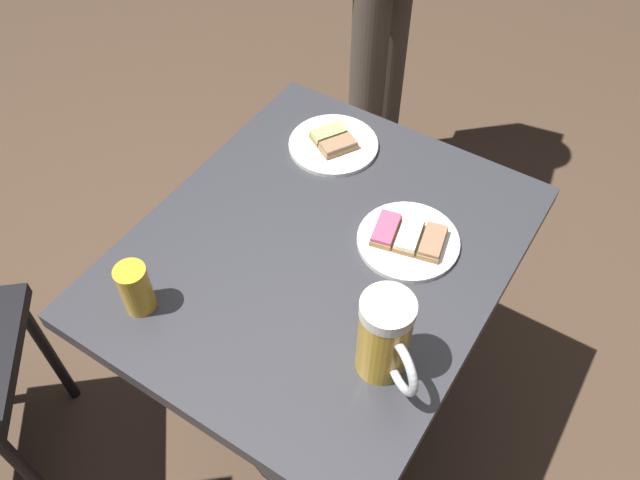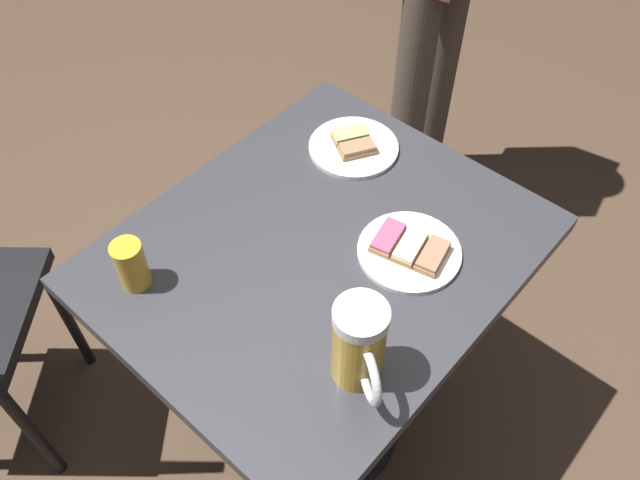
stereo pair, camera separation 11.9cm
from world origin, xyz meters
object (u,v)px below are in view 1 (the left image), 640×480
plate_near (408,239)px  plate_far (333,144)px  beer_glass_small (135,288)px  beer_mug (386,339)px

plate_near → plate_far: bearing=-30.3°
plate_far → beer_glass_small: 0.53m
plate_near → beer_mug: (-0.08, 0.25, 0.08)m
plate_far → beer_glass_small: (0.07, 0.53, 0.04)m
beer_glass_small → plate_near: bearing=-130.9°
plate_far → beer_mug: 0.54m
plate_far → beer_mug: size_ratio=1.13×
plate_far → beer_glass_small: bearing=82.9°
plate_far → plate_near: bearing=149.7°
plate_far → beer_mug: beer_mug is taller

